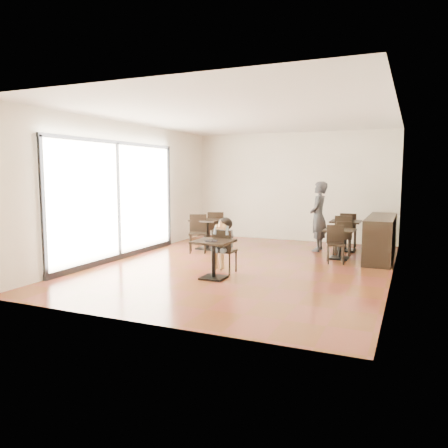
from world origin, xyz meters
The scene contains 23 objects.
floor centered at (0.00, 0.00, 0.00)m, with size 6.00×8.00×0.01m, color brown.
ceiling centered at (0.00, 0.00, 3.20)m, with size 6.00×8.00×0.01m, color silver.
wall_back centered at (0.00, 4.00, 1.60)m, with size 6.00×0.01×3.20m, color silver.
wall_front centered at (0.00, -4.00, 1.60)m, with size 6.00×0.01×3.20m, color silver.
wall_left centered at (-3.00, 0.00, 1.60)m, with size 0.01×8.00×3.20m, color silver.
wall_right centered at (3.00, 0.00, 1.60)m, with size 0.01×8.00×3.20m, color silver.
storefront_window centered at (-2.97, -0.50, 1.40)m, with size 0.04×4.50×2.60m, color white.
child_table centered at (-0.12, -1.36, 0.37)m, with size 0.70×0.70×0.74m, color black, non-canonical shape.
child_chair centered at (-0.12, -0.81, 0.44)m, with size 0.40×0.40×0.89m, color black, non-canonical shape.
child centered at (-0.12, -0.81, 0.56)m, with size 0.40×0.56×1.12m, color gray, non-canonical shape.
plate centered at (-0.12, -1.46, 0.75)m, with size 0.25×0.25×0.01m, color black.
pizza_slice centered at (-0.12, -1.00, 0.97)m, with size 0.26×0.20×0.06m, color #EFDF8B, non-canonical shape.
adult_patron centered at (1.09, 2.47, 0.90)m, with size 0.66×0.43×1.80m, color #343438.
cafe_table_mid centered at (1.77, 1.59, 0.35)m, with size 0.66×0.66×0.70m, color black, non-canonical shape.
cafe_table_left centered at (-1.65, 1.54, 0.40)m, with size 0.75×0.75×0.80m, color black, non-canonical shape.
cafe_table_back centered at (1.74, 2.77, 0.39)m, with size 0.74×0.74×0.78m, color black, non-canonical shape.
chair_mid_a centered at (1.77, 2.14, 0.42)m, with size 0.38×0.38×0.84m, color black, non-canonical shape.
chair_mid_b centered at (1.77, 1.04, 0.42)m, with size 0.38×0.38×0.84m, color black, non-canonical shape.
chair_left_a centered at (-1.65, 2.09, 0.48)m, with size 0.43×0.43×0.96m, color black, non-canonical shape.
chair_left_b centered at (-1.65, 0.99, 0.48)m, with size 0.43×0.43×0.96m, color black, non-canonical shape.
chair_back_a centered at (1.74, 3.32, 0.47)m, with size 0.42×0.42×0.94m, color black, non-canonical shape.
chair_back_b centered at (1.74, 2.22, 0.47)m, with size 0.42×0.42×0.94m, color black, non-canonical shape.
service_counter centered at (2.65, 2.00, 0.50)m, with size 0.60×2.40×1.00m, color black.
Camera 1 is at (3.32, -8.76, 2.00)m, focal length 35.00 mm.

